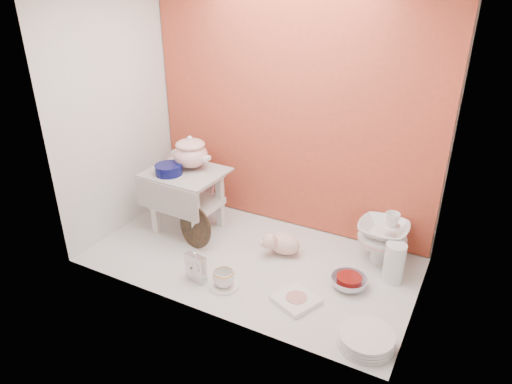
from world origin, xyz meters
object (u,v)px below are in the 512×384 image
(plush_pig, at_px, (284,243))
(porcelain_tower, at_px, (383,236))
(soup_tureen, at_px, (191,152))
(gold_rim_teacup, at_px, (224,278))
(crystal_bowl, at_px, (349,282))
(blue_white_vase, at_px, (201,196))
(step_stool, at_px, (188,201))
(dinner_plate_stack, at_px, (366,339))
(floral_platter, at_px, (187,181))
(mantel_clock, at_px, (196,266))

(plush_pig, xyz_separation_m, porcelain_tower, (0.50, 0.20, 0.09))
(soup_tureen, distance_m, gold_rim_teacup, 0.82)
(crystal_bowl, bearing_deg, blue_white_vase, 163.59)
(step_stool, distance_m, dinner_plate_stack, 1.36)
(soup_tureen, xyz_separation_m, dinner_plate_stack, (1.27, -0.52, -0.47))
(floral_platter, bearing_deg, dinner_plate_stack, -25.46)
(soup_tureen, relative_size, gold_rim_teacup, 2.22)
(blue_white_vase, bearing_deg, floral_platter, -175.37)
(mantel_clock, distance_m, porcelain_tower, 1.04)
(mantel_clock, height_order, gold_rim_teacup, mantel_clock)
(mantel_clock, height_order, porcelain_tower, porcelain_tower)
(porcelain_tower, bearing_deg, plush_pig, -158.25)
(soup_tureen, distance_m, floral_platter, 0.37)
(step_stool, height_order, porcelain_tower, step_stool)
(porcelain_tower, bearing_deg, floral_platter, 179.87)
(step_stool, height_order, blue_white_vase, step_stool)
(step_stool, height_order, soup_tureen, soup_tureen)
(floral_platter, distance_m, crystal_bowl, 1.30)
(floral_platter, distance_m, mantel_clock, 0.84)
(floral_platter, height_order, blue_white_vase, floral_platter)
(porcelain_tower, bearing_deg, step_stool, -169.17)
(mantel_clock, relative_size, plush_pig, 0.73)
(dinner_plate_stack, bearing_deg, porcelain_tower, 99.75)
(soup_tureen, height_order, floral_platter, soup_tureen)
(gold_rim_teacup, height_order, dinner_plate_stack, gold_rim_teacup)
(step_stool, bearing_deg, gold_rim_teacup, -37.30)
(blue_white_vase, height_order, porcelain_tower, porcelain_tower)
(floral_platter, relative_size, porcelain_tower, 1.35)
(gold_rim_teacup, distance_m, crystal_bowl, 0.65)
(floral_platter, distance_m, dinner_plate_stack, 1.60)
(step_stool, distance_m, blue_white_vase, 0.26)
(step_stool, xyz_separation_m, floral_platter, (-0.17, 0.22, 0.01))
(dinner_plate_stack, bearing_deg, gold_rim_teacup, 176.04)
(mantel_clock, bearing_deg, soup_tureen, 132.79)
(floral_platter, xyz_separation_m, mantel_clock, (0.52, -0.65, -0.12))
(crystal_bowl, bearing_deg, dinner_plate_stack, -61.47)
(crystal_bowl, relative_size, porcelain_tower, 0.60)
(soup_tureen, height_order, dinner_plate_stack, soup_tureen)
(gold_rim_teacup, height_order, porcelain_tower, porcelain_tower)
(blue_white_vase, xyz_separation_m, porcelain_tower, (1.22, -0.01, 0.04))
(blue_white_vase, bearing_deg, mantel_clock, -57.80)
(crystal_bowl, bearing_deg, step_stool, 174.45)
(mantel_clock, bearing_deg, floral_platter, 135.67)
(gold_rim_teacup, bearing_deg, soup_tureen, 137.18)
(blue_white_vase, xyz_separation_m, mantel_clock, (0.42, -0.66, -0.03))
(step_stool, xyz_separation_m, gold_rim_teacup, (0.51, -0.41, -0.14))
(plush_pig, xyz_separation_m, crystal_bowl, (0.43, -0.12, -0.04))
(soup_tureen, height_order, gold_rim_teacup, soup_tureen)
(crystal_bowl, bearing_deg, gold_rim_teacup, -152.01)
(soup_tureen, height_order, blue_white_vase, soup_tureen)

